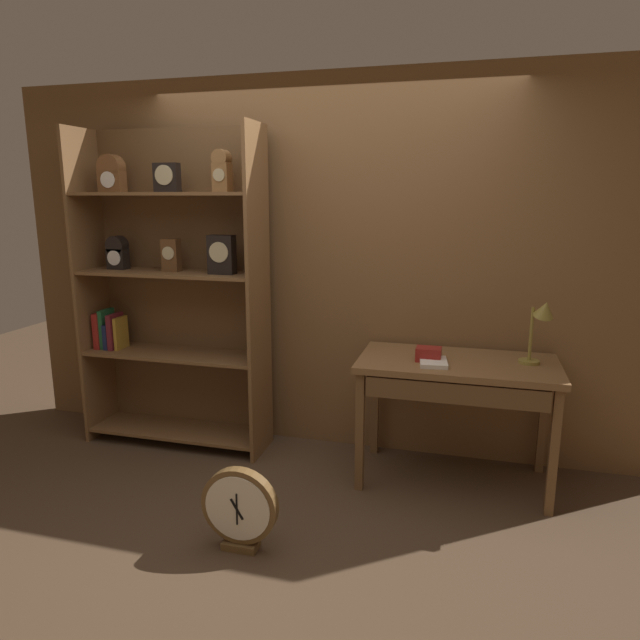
# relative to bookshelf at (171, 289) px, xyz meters

# --- Properties ---
(ground_plane) EXTENTS (10.00, 10.00, 0.00)m
(ground_plane) POSITION_rel_bookshelf_xyz_m (1.09, -1.01, -1.14)
(ground_plane) COLOR #4C3826
(back_wood_panel) EXTENTS (4.80, 0.05, 2.60)m
(back_wood_panel) POSITION_rel_bookshelf_xyz_m (1.09, 0.27, 0.16)
(back_wood_panel) COLOR brown
(back_wood_panel) RESTS_ON ground
(bookshelf) EXTENTS (1.34, 0.40, 2.26)m
(bookshelf) POSITION_rel_bookshelf_xyz_m (0.00, 0.00, 0.00)
(bookshelf) COLOR brown
(bookshelf) RESTS_ON ground
(workbench) EXTENTS (1.21, 0.64, 0.80)m
(workbench) POSITION_rel_bookshelf_xyz_m (2.01, -0.14, -0.44)
(workbench) COLOR brown
(workbench) RESTS_ON ground
(desk_lamp) EXTENTS (0.20, 0.20, 0.41)m
(desk_lamp) POSITION_rel_bookshelf_xyz_m (2.48, -0.10, -0.07)
(desk_lamp) COLOR olive
(desk_lamp) RESTS_ON workbench
(toolbox_small) EXTENTS (0.15, 0.11, 0.08)m
(toolbox_small) POSITION_rel_bookshelf_xyz_m (1.84, -0.16, -0.30)
(toolbox_small) COLOR maroon
(toolbox_small) RESTS_ON workbench
(open_repair_manual) EXTENTS (0.19, 0.24, 0.02)m
(open_repair_manual) POSITION_rel_bookshelf_xyz_m (1.87, -0.23, -0.33)
(open_repair_manual) COLOR silver
(open_repair_manual) RESTS_ON workbench
(round_clock_large) EXTENTS (0.41, 0.11, 0.45)m
(round_clock_large) POSITION_rel_bookshelf_xyz_m (0.99, -1.15, -0.92)
(round_clock_large) COLOR brown
(round_clock_large) RESTS_ON ground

